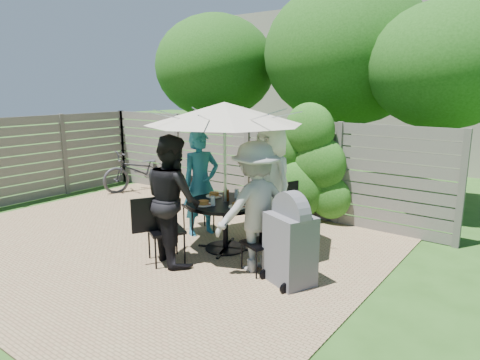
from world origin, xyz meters
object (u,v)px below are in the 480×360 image
Objects in this scene: patio_table at (225,216)px; bbq_grill at (290,242)px; plate_front at (204,203)px; plate_back at (246,197)px; person_right at (255,207)px; plate_left at (214,195)px; plate_right at (237,206)px; glass_front at (213,201)px; person_back at (271,184)px; bicycle at (141,170)px; chair_back at (277,222)px; glass_right at (240,200)px; coffee_cup at (241,197)px; glass_back at (237,193)px; umbrella at (225,113)px; chair_front at (165,243)px; chair_right at (260,255)px; syrup_jug at (226,195)px; person_left at (201,184)px; chair_left at (198,216)px; person_front at (173,199)px.

bbq_grill is (1.36, -0.40, 0.01)m from patio_table.
plate_back is at bearing 67.52° from plate_front.
person_right is 1.19m from plate_left.
plate_right is 1.86× the size of glass_front.
person_right is (0.45, -1.08, -0.06)m from person_back.
bbq_grill is (5.41, -2.23, 0.06)m from bicycle.
chair_back is 0.77× the size of bbq_grill.
coffee_cup is (-0.10, 0.17, -0.01)m from glass_right.
person_back reaches higher than glass_back.
umbrella is at bearing -112.48° from plate_back.
person_back reaches higher than coffee_cup.
glass_back is at bearing 11.49° from chair_front.
syrup_jug is at bearing -4.39° from chair_right.
person_left is 1.00× the size of person_right.
coffee_cup is at bearing 57.73° from plate_front.
syrup_jug is at bearing 117.71° from umbrella.
chair_left is 1.37m from chair_front.
chair_front is 3.75× the size of plate_right.
plate_back is (0.51, 1.22, 0.49)m from chair_front.
bicycle reaches higher than plate_front.
glass_right is (1.17, -0.37, 0.55)m from chair_left.
glass_back is at bearing 79.60° from syrup_jug.
person_right is 6.78× the size of plate_right.
chair_back is at bearing 67.56° from plate_front.
person_right is 0.89m from syrup_jug.
chair_right reaches higher than plate_left.
syrup_jug is (-0.04, 0.07, -1.23)m from umbrella.
umbrella reaches higher than chair_left.
person_back is 0.92m from plate_left.
plate_left is at bearing 157.52° from plate_right.
bbq_grill reaches higher than plate_front.
person_front is at bearing -117.92° from coffee_cup.
syrup_jug reaches higher than chair_right.
plate_back is at bearing -1.69° from bicycle.
patio_table is at bearing -90.00° from person_right.
patio_table is 9.50× the size of syrup_jug.
plate_front is (-1.03, 0.04, 0.53)m from chair_right.
plate_back is 1.86× the size of glass_right.
plate_front is 0.42m from syrup_jug.
glass_right is 0.88× the size of syrup_jug.
umbrella is 21.48× the size of glass_back.
chair_right is 1.24m from glass_back.
chair_right is (0.89, -0.37, -1.82)m from umbrella.
person_front is 12.99× the size of glass_front.
chair_right is 0.48× the size of person_right.
bbq_grill is (1.22, -0.74, -0.24)m from plate_back.
plate_right is at bearing -66.55° from person_back.
chair_front reaches higher than syrup_jug.
plate_back is (0.14, 0.33, -1.28)m from umbrella.
patio_table is 1.54m from umbrella.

